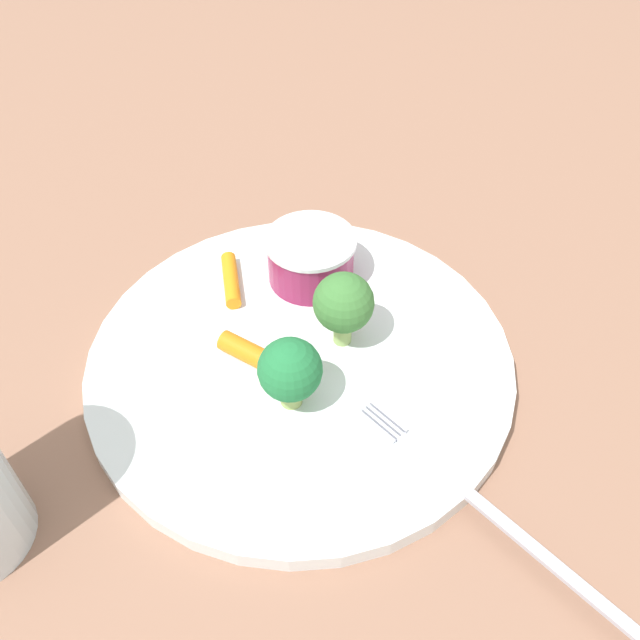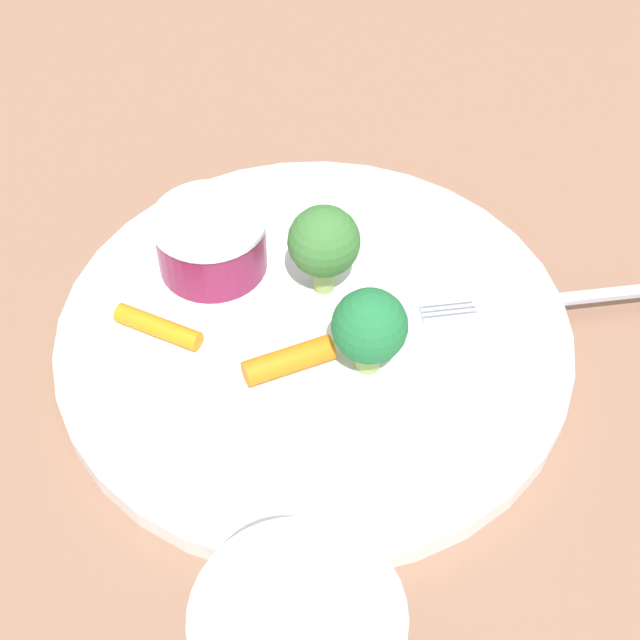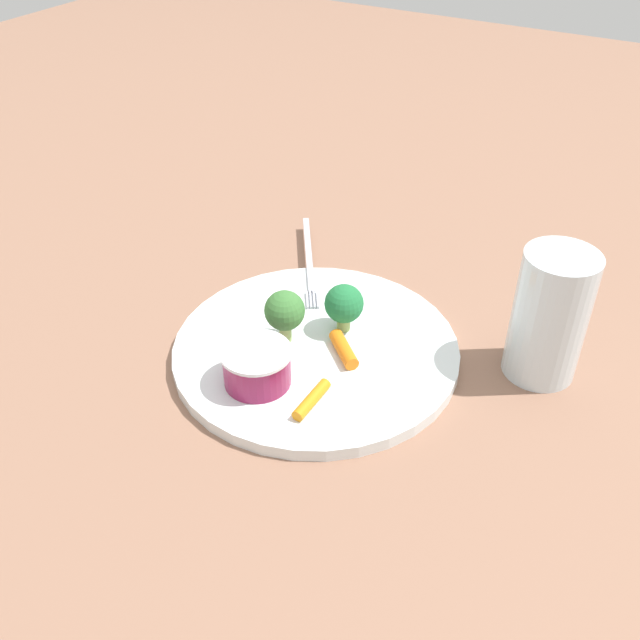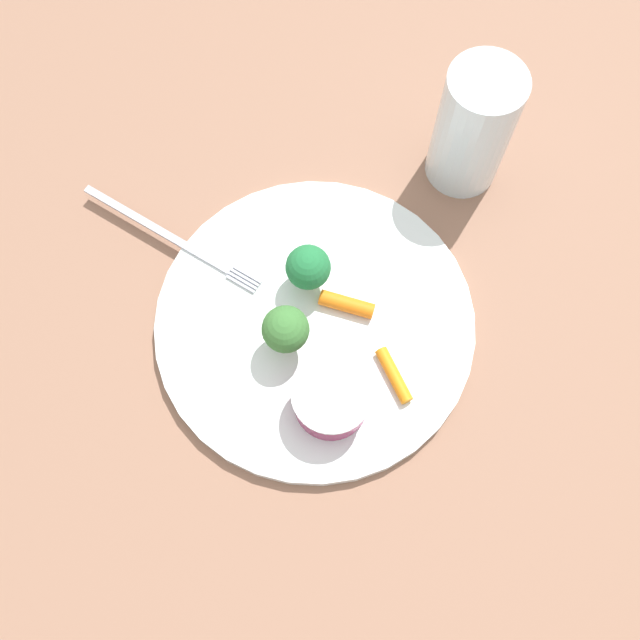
% 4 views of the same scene
% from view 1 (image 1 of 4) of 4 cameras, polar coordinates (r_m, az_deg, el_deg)
% --- Properties ---
extents(ground_plane, '(2.40, 2.40, 0.00)m').
position_cam_1_polar(ground_plane, '(0.43, -1.64, -3.99)').
color(ground_plane, '#8C634E').
extents(plate, '(0.26, 0.26, 0.01)m').
position_cam_1_polar(plate, '(0.42, -1.66, -3.48)').
color(plate, white).
rests_on(plate, ground_plane).
extents(sauce_cup, '(0.06, 0.06, 0.03)m').
position_cam_1_polar(sauce_cup, '(0.46, -0.79, 5.21)').
color(sauce_cup, maroon).
rests_on(sauce_cup, plate).
extents(broccoli_floret_0, '(0.04, 0.04, 0.05)m').
position_cam_1_polar(broccoli_floret_0, '(0.38, -2.53, -4.27)').
color(broccoli_floret_0, '#97AD5D').
rests_on(broccoli_floret_0, plate).
extents(broccoli_floret_1, '(0.04, 0.04, 0.05)m').
position_cam_1_polar(broccoli_floret_1, '(0.40, 1.98, 1.36)').
color(broccoli_floret_1, '#93B160').
rests_on(broccoli_floret_1, plate).
extents(carrot_stick_0, '(0.04, 0.04, 0.01)m').
position_cam_1_polar(carrot_stick_0, '(0.42, -5.71, -2.42)').
color(carrot_stick_0, orange).
rests_on(carrot_stick_0, plate).
extents(carrot_stick_1, '(0.05, 0.01, 0.01)m').
position_cam_1_polar(carrot_stick_1, '(0.46, -7.48, 3.36)').
color(carrot_stick_1, orange).
rests_on(carrot_stick_1, plate).
extents(fork, '(0.16, 0.11, 0.00)m').
position_cam_1_polar(fork, '(0.37, 13.66, -15.02)').
color(fork, '#B2B4C0').
rests_on(fork, plate).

